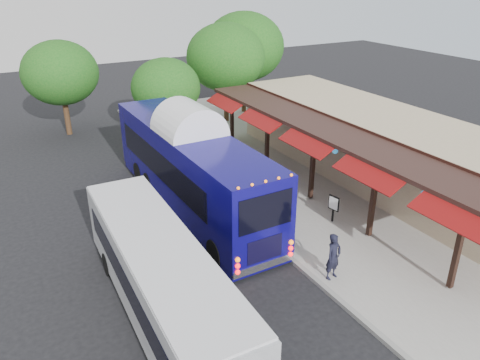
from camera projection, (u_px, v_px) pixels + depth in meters
ground at (294, 265)px, 17.90m from camera, size 90.00×90.00×0.00m
sidewalk at (330, 195)px, 23.27m from camera, size 10.00×40.00×0.15m
curb at (244, 218)px, 21.07m from camera, size 0.20×40.00×0.16m
station_shelter at (384, 150)px, 24.04m from camera, size 8.15×20.00×3.60m
coach_bus at (191, 165)px, 21.30m from camera, size 2.84×12.67×4.03m
city_bus at (161, 277)px, 14.65m from camera, size 2.53×10.43×2.79m
ped_a at (333, 257)px, 16.55m from camera, size 0.72×0.54×1.78m
ped_b at (267, 194)px, 21.02m from camera, size 1.01×0.85×1.87m
ped_c at (190, 149)px, 26.61m from camera, size 1.05×0.68×1.66m
ped_d at (243, 162)px, 24.92m from camera, size 1.11×0.85×1.52m
sign_board at (334, 204)px, 20.33m from camera, size 0.16×0.56×1.23m
tree_left at (166, 88)px, 28.79m from camera, size 4.26×4.26×5.45m
tree_mid at (226, 57)px, 32.49m from camera, size 5.51×5.51×7.05m
tree_right at (244, 47)px, 34.53m from camera, size 5.92×5.92×7.58m
tree_far at (60, 73)px, 30.25m from camera, size 4.88×4.88×6.25m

